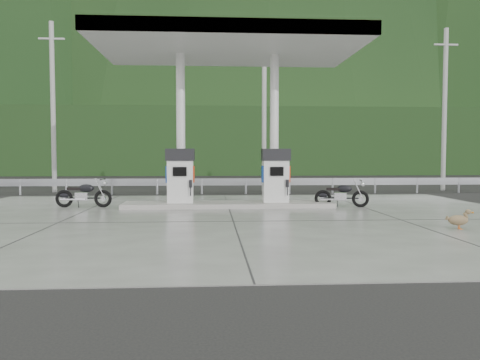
{
  "coord_description": "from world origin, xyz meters",
  "views": [
    {
      "loc": [
        -0.58,
        -13.14,
        1.74
      ],
      "look_at": [
        0.3,
        1.0,
        1.0
      ],
      "focal_mm": 35.0,
      "sensor_mm": 36.0,
      "label": 1
    }
  ],
  "objects": [
    {
      "name": "utility_pole_a",
      "position": [
        -8.0,
        9.5,
        4.0
      ],
      "size": [
        0.22,
        0.22,
        8.0
      ],
      "primitive_type": "cylinder",
      "color": "#9B9C96",
      "rests_on": "ground"
    },
    {
      "name": "ground",
      "position": [
        0.0,
        0.0,
        0.0
      ],
      "size": [
        160.0,
        160.0,
        0.0
      ],
      "primitive_type": "plane",
      "color": "black",
      "rests_on": "ground"
    },
    {
      "name": "gas_pump_left",
      "position": [
        -1.6,
        2.5,
        1.07
      ],
      "size": [
        0.95,
        0.55,
        1.8
      ],
      "primitive_type": null,
      "color": "silver",
      "rests_on": "pump_island"
    },
    {
      "name": "gas_pump_right",
      "position": [
        1.6,
        2.5,
        1.07
      ],
      "size": [
        0.95,
        0.55,
        1.8
      ],
      "primitive_type": null,
      "color": "silver",
      "rests_on": "pump_island"
    },
    {
      "name": "forested_hills",
      "position": [
        0.0,
        60.0,
        0.0
      ],
      "size": [
        100.0,
        40.0,
        140.0
      ],
      "primitive_type": null,
      "color": "black",
      "rests_on": "ground"
    },
    {
      "name": "duck",
      "position": [
        5.21,
        -2.59,
        0.22
      ],
      "size": [
        0.58,
        0.24,
        0.4
      ],
      "primitive_type": null,
      "rotation": [
        0.0,
        0.0,
        -0.15
      ],
      "color": "brown",
      "rests_on": "forecourt_apron"
    },
    {
      "name": "tree_band",
      "position": [
        0.0,
        30.0,
        3.0
      ],
      "size": [
        80.0,
        6.0,
        6.0
      ],
      "primitive_type": "cube",
      "color": "black",
      "rests_on": "ground"
    },
    {
      "name": "guardrail",
      "position": [
        0.0,
        8.0,
        0.71
      ],
      "size": [
        26.0,
        0.16,
        1.42
      ],
      "primitive_type": null,
      "color": "#9C9EA3",
      "rests_on": "ground"
    },
    {
      "name": "utility_pole_c",
      "position": [
        11.0,
        9.5,
        4.0
      ],
      "size": [
        0.22,
        0.22,
        8.0
      ],
      "primitive_type": "cylinder",
      "color": "#9B9C96",
      "rests_on": "ground"
    },
    {
      "name": "motorcycle_right",
      "position": [
        3.81,
        2.28,
        0.42
      ],
      "size": [
        1.75,
        0.9,
        0.79
      ],
      "primitive_type": null,
      "rotation": [
        0.0,
        0.0,
        -0.23
      ],
      "color": "black",
      "rests_on": "forecourt_apron"
    },
    {
      "name": "pump_island",
      "position": [
        0.0,
        2.5,
        0.1
      ],
      "size": [
        7.0,
        1.4,
        0.15
      ],
      "primitive_type": "cube",
      "color": "gray",
      "rests_on": "forecourt_apron"
    },
    {
      "name": "utility_pole_b",
      "position": [
        2.0,
        9.5,
        4.0
      ],
      "size": [
        0.22,
        0.22,
        8.0
      ],
      "primitive_type": "cylinder",
      "color": "#9B9C96",
      "rests_on": "ground"
    },
    {
      "name": "canopy_roof",
      "position": [
        0.0,
        2.5,
        5.37
      ],
      "size": [
        8.5,
        5.0,
        0.4
      ],
      "primitive_type": "cube",
      "color": "silver",
      "rests_on": "canopy_column_left"
    },
    {
      "name": "motorcycle_left",
      "position": [
        -4.83,
        2.67,
        0.43
      ],
      "size": [
        1.77,
        0.64,
        0.83
      ],
      "primitive_type": null,
      "rotation": [
        0.0,
        0.0,
        -0.05
      ],
      "color": "black",
      "rests_on": "forecourt_apron"
    },
    {
      "name": "road",
      "position": [
        0.0,
        11.5,
        0.0
      ],
      "size": [
        60.0,
        7.0,
        0.01
      ],
      "primitive_type": "cube",
      "color": "black",
      "rests_on": "ground"
    },
    {
      "name": "canopy_column_right",
      "position": [
        1.6,
        2.9,
        2.67
      ],
      "size": [
        0.3,
        0.3,
        5.0
      ],
      "primitive_type": "cylinder",
      "color": "white",
      "rests_on": "pump_island"
    },
    {
      "name": "canopy_column_left",
      "position": [
        -1.6,
        2.9,
        2.67
      ],
      "size": [
        0.3,
        0.3,
        5.0
      ],
      "primitive_type": "cylinder",
      "color": "white",
      "rests_on": "pump_island"
    },
    {
      "name": "forecourt_apron",
      "position": [
        0.0,
        0.0,
        0.01
      ],
      "size": [
        18.0,
        14.0,
        0.02
      ],
      "primitive_type": "cube",
      "color": "slate",
      "rests_on": "ground"
    }
  ]
}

